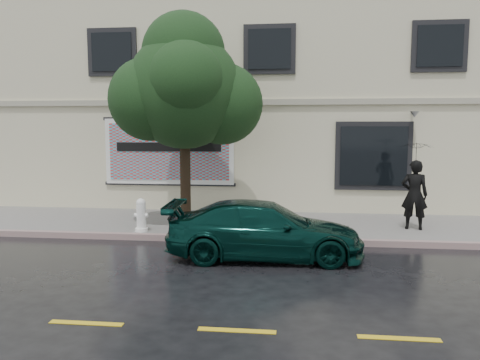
# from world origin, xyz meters

# --- Properties ---
(ground) EXTENTS (90.00, 90.00, 0.00)m
(ground) POSITION_xyz_m (0.00, 0.00, 0.00)
(ground) COLOR black
(ground) RESTS_ON ground
(sidewalk) EXTENTS (20.00, 3.50, 0.15)m
(sidewalk) POSITION_xyz_m (0.00, 3.25, 0.07)
(sidewalk) COLOR gray
(sidewalk) RESTS_ON ground
(curb) EXTENTS (20.00, 0.18, 0.16)m
(curb) POSITION_xyz_m (0.00, 1.50, 0.07)
(curb) COLOR gray
(curb) RESTS_ON ground
(road_marking) EXTENTS (19.00, 0.12, 0.01)m
(road_marking) POSITION_xyz_m (0.00, -3.50, 0.01)
(road_marking) COLOR gold
(road_marking) RESTS_ON ground
(building) EXTENTS (20.00, 8.12, 7.00)m
(building) POSITION_xyz_m (0.00, 9.00, 3.50)
(building) COLOR beige
(building) RESTS_ON ground
(billboard) EXTENTS (4.30, 0.16, 2.20)m
(billboard) POSITION_xyz_m (-3.20, 4.92, 2.05)
(billboard) COLOR white
(billboard) RESTS_ON ground
(car) EXTENTS (4.30, 2.04, 1.23)m
(car) POSITION_xyz_m (0.16, 0.23, 0.62)
(car) COLOR black
(car) RESTS_ON ground
(pedestrian) EXTENTS (0.74, 0.57, 1.83)m
(pedestrian) POSITION_xyz_m (3.93, 2.85, 1.07)
(pedestrian) COLOR black
(pedestrian) RESTS_ON sidewalk
(umbrella) EXTENTS (1.15, 1.15, 0.64)m
(umbrella) POSITION_xyz_m (3.93, 2.85, 2.30)
(umbrella) COLOR black
(umbrella) RESTS_ON pedestrian
(street_tree) EXTENTS (3.02, 3.02, 5.13)m
(street_tree) POSITION_xyz_m (-2.10, 2.48, 3.75)
(street_tree) COLOR black
(street_tree) RESTS_ON sidewalk
(fire_hydrant) EXTENTS (0.35, 0.33, 0.86)m
(fire_hydrant) POSITION_xyz_m (-3.12, 1.80, 0.57)
(fire_hydrant) COLOR white
(fire_hydrant) RESTS_ON sidewalk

